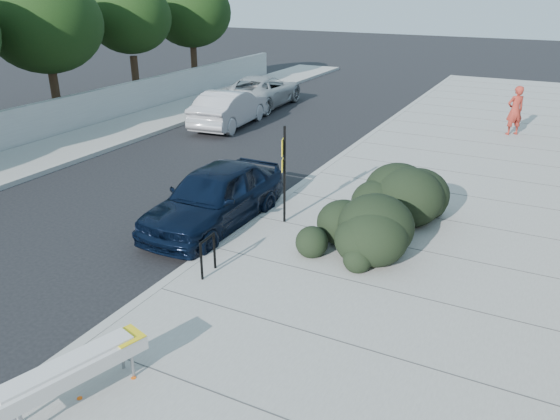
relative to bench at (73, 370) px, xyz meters
The scene contains 16 objects.
ground 3.25m from the bench, 108.25° to the left, with size 120.00×120.00×0.00m, color black.
sidewalk_near 9.27m from the bench, 60.15° to the left, with size 11.20×50.00×0.15m, color gray.
sidewalk_far 13.22m from the bench, 142.61° to the left, with size 3.00×50.00×0.15m, color gray.
curb_near 8.10m from the bench, 97.08° to the left, with size 0.22×50.00×0.17m, color #9E9E99.
curb_far 12.07m from the bench, 138.28° to the left, with size 0.22×50.00×0.17m, color #9E9E99.
tree_far_d 18.41m from the bench, 138.31° to the left, with size 4.60×4.60×6.16m.
tree_far_e 22.00m from the bench, 128.41° to the left, with size 4.00×4.00×5.90m.
tree_far_f 26.07m from the bench, 121.50° to the left, with size 4.40×4.40×6.07m.
bench is the anchor object (origin of this frame).
bike_rack 3.98m from the bench, 95.71° to the left, with size 0.08×0.57×0.83m.
sign_post 7.11m from the bench, 91.71° to the left, with size 0.14×0.27×2.46m.
hedge 7.78m from the bench, 74.49° to the left, with size 2.08×4.15×1.56m, color black.
sedan_navy 6.59m from the bench, 105.83° to the left, with size 1.86×4.62×1.57m, color black.
wagon_silver 16.91m from the bench, 114.44° to the left, with size 1.64×4.70×1.55m, color #B7B6BB.
suv_silver 21.09m from the bench, 111.61° to the left, with size 2.52×5.47×1.52m, color #ADB0B3.
pedestrian 19.23m from the bench, 78.01° to the left, with size 0.70×0.46×1.92m, color maroon.
Camera 1 is at (6.44, -7.24, 5.74)m, focal length 35.00 mm.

